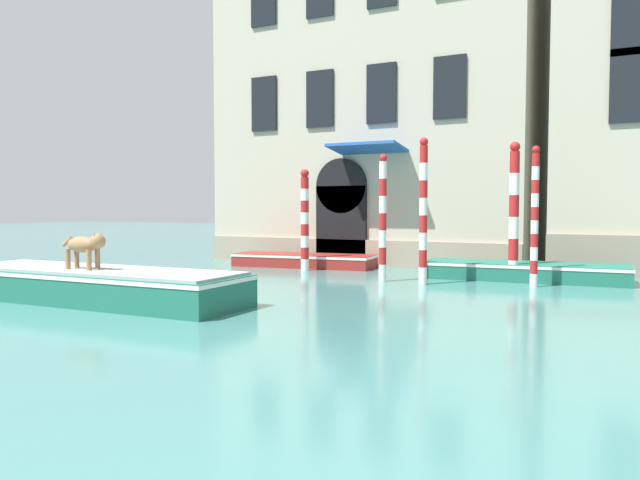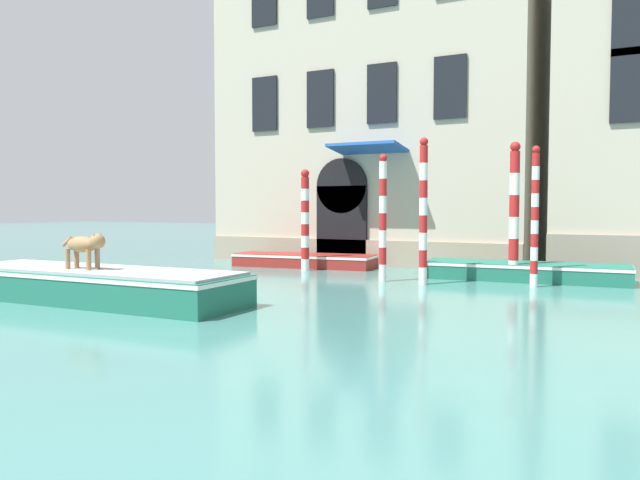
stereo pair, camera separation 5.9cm
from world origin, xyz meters
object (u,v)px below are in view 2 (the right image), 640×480
object	(u,v)px
mooring_pole_1	(535,216)
boat_moored_far	(524,271)
mooring_pole_4	(423,211)
boat_moored_near_palazzo	(304,260)
mooring_pole_2	(514,211)
mooring_pole_3	(305,219)
boat_foreground	(95,284)
mooring_pole_0	(383,217)
dog_on_deck	(85,245)

from	to	relation	value
mooring_pole_1	boat_moored_far	bearing A→B (deg)	108.66
mooring_pole_4	boat_moored_near_palazzo	bearing A→B (deg)	151.77
mooring_pole_2	mooring_pole_3	size ratio (longest dim) A/B	1.17
boat_foreground	mooring_pole_4	size ratio (longest dim) A/B	1.85
mooring_pole_0	boat_moored_far	bearing A→B (deg)	32.59
mooring_pole_0	mooring_pole_1	xyz separation A→B (m)	(3.99, 0.71, 0.06)
boat_moored_far	mooring_pole_0	xyz separation A→B (m)	(-3.48, -2.23, 1.55)
boat_foreground	dog_on_deck	world-z (taller)	dog_on_deck
boat_moored_near_palazzo	mooring_pole_1	size ratio (longest dim) A/B	1.39
mooring_pole_2	mooring_pole_0	bearing A→B (deg)	-153.86
mooring_pole_3	mooring_pole_4	distance (m)	4.92
boat_moored_near_palazzo	mooring_pole_4	distance (m)	6.26
mooring_pole_1	mooring_pole_3	bearing A→B (deg)	173.43
mooring_pole_0	mooring_pole_3	size ratio (longest dim) A/B	1.07
boat_moored_near_palazzo	mooring_pole_4	size ratio (longest dim) A/B	1.29
boat_moored_near_palazzo	mooring_pole_1	bearing A→B (deg)	-21.07
mooring_pole_0	mooring_pole_2	distance (m)	3.67
mooring_pole_0	mooring_pole_1	bearing A→B (deg)	10.14
mooring_pole_0	mooring_pole_2	bearing A→B (deg)	26.14
boat_foreground	mooring_pole_2	xyz separation A→B (m)	(7.60, 8.07, 1.59)
mooring_pole_2	mooring_pole_3	xyz separation A→B (m)	(-6.68, -0.05, -0.29)
mooring_pole_3	mooring_pole_4	world-z (taller)	mooring_pole_4
boat_moored_far	mooring_pole_4	xyz separation A→B (m)	(-2.25, -2.35, 1.75)
dog_on_deck	mooring_pole_3	size ratio (longest dim) A/B	0.37
boat_foreground	boat_moored_near_palazzo	size ratio (longest dim) A/B	1.43
mooring_pole_1	mooring_pole_3	distance (m)	7.43
mooring_pole_3	boat_foreground	bearing A→B (deg)	-96.54
dog_on_deck	mooring_pole_3	world-z (taller)	mooring_pole_3
mooring_pole_0	mooring_pole_3	distance (m)	3.73
mooring_pole_4	boat_moored_far	bearing A→B (deg)	46.23
boat_moored_far	mooring_pole_0	distance (m)	4.41
boat_moored_far	mooring_pole_1	distance (m)	2.26
dog_on_deck	boat_moored_near_palazzo	world-z (taller)	dog_on_deck
boat_foreground	mooring_pole_0	xyz separation A→B (m)	(4.31, 6.45, 1.42)
dog_on_deck	mooring_pole_1	distance (m)	11.14
dog_on_deck	boat_moored_near_palazzo	xyz separation A→B (m)	(0.25, 9.40, -1.03)
mooring_pole_3	mooring_pole_4	xyz separation A→B (m)	(4.62, -1.69, 0.31)
mooring_pole_0	mooring_pole_4	distance (m)	1.25
boat_moored_near_palazzo	mooring_pole_2	size ratio (longest dim) A/B	1.31
dog_on_deck	boat_moored_far	size ratio (longest dim) A/B	0.21
boat_foreground	mooring_pole_1	size ratio (longest dim) A/B	1.98
boat_moored_far	mooring_pole_1	bearing A→B (deg)	-74.91
boat_moored_far	mooring_pole_2	size ratio (longest dim) A/B	1.47
mooring_pole_1	mooring_pole_2	xyz separation A→B (m)	(-0.70, 0.90, 0.12)
boat_moored_far	mooring_pole_1	size ratio (longest dim) A/B	1.56
boat_foreground	mooring_pole_0	distance (m)	7.89
boat_foreground	mooring_pole_2	bearing A→B (deg)	45.34
boat_foreground	mooring_pole_1	xyz separation A→B (m)	(8.30, 7.17, 1.48)
mooring_pole_3	dog_on_deck	bearing A→B (deg)	-96.41
boat_foreground	mooring_pole_3	world-z (taller)	mooring_pole_3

